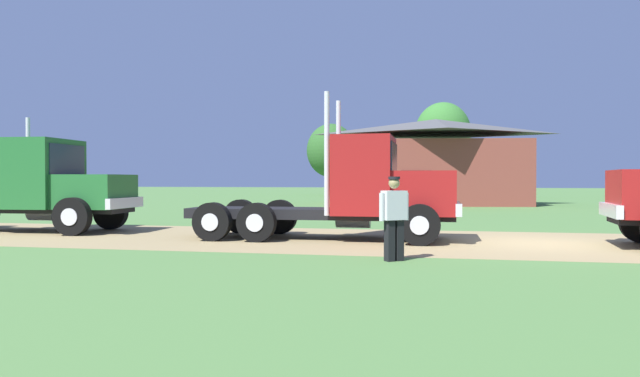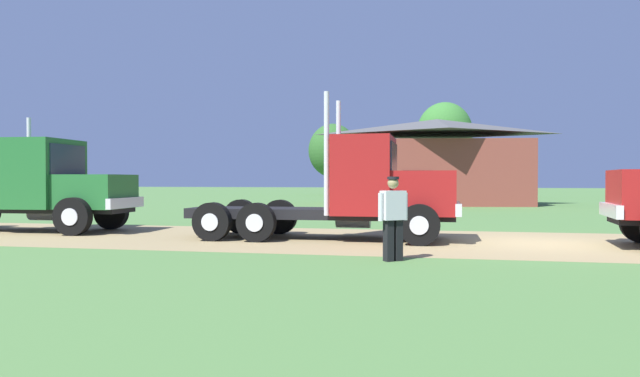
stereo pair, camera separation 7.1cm
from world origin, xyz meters
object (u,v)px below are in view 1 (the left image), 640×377
at_px(truck_foreground_white, 363,192).
at_px(visitor_standing_near, 394,214).
at_px(truck_far_left, 40,189).
at_px(shed_building, 436,163).

xyz_separation_m(truck_foreground_white, visitor_standing_near, (1.18, -4.06, -0.35)).
distance_m(truck_foreground_white, truck_far_left, 10.44).
distance_m(truck_far_left, visitor_standing_near, 12.44).
height_order(truck_far_left, shed_building, shed_building).
xyz_separation_m(truck_foreground_white, shed_building, (1.82, 23.29, 1.40)).
bearing_deg(shed_building, visitor_standing_near, -91.34).
bearing_deg(visitor_standing_near, shed_building, 88.66).
height_order(truck_far_left, visitor_standing_near, truck_far_left).
xyz_separation_m(truck_far_left, visitor_standing_near, (11.61, -4.45, -0.41)).
xyz_separation_m(visitor_standing_near, shed_building, (0.64, 27.35, 1.76)).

